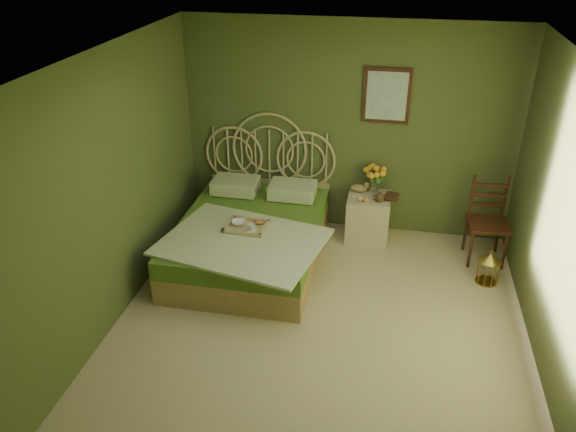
% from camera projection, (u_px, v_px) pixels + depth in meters
% --- Properties ---
extents(floor, '(4.50, 4.50, 0.00)m').
position_uv_depth(floor, '(317.00, 334.00, 5.43)').
color(floor, '#C7B78F').
rests_on(floor, ground).
extents(ceiling, '(4.50, 4.50, 0.00)m').
position_uv_depth(ceiling, '(326.00, 63.00, 4.20)').
color(ceiling, silver).
rests_on(ceiling, wall_back).
extents(wall_back, '(4.00, 0.00, 4.00)m').
position_uv_depth(wall_back, '(347.00, 130.00, 6.76)').
color(wall_back, '#4B582E').
rests_on(wall_back, floor).
extents(wall_left, '(0.00, 4.50, 4.50)m').
position_uv_depth(wall_left, '(106.00, 196.00, 5.15)').
color(wall_left, '#4B582E').
rests_on(wall_left, floor).
extents(wall_right, '(0.00, 4.50, 4.50)m').
position_uv_depth(wall_right, '(569.00, 239.00, 4.47)').
color(wall_right, '#4B582E').
rests_on(wall_right, floor).
extents(wall_art, '(0.54, 0.04, 0.64)m').
position_uv_depth(wall_art, '(387.00, 96.00, 6.45)').
color(wall_art, '#35190E').
rests_on(wall_art, wall_back).
extents(bed, '(1.85, 2.34, 1.45)m').
position_uv_depth(bed, '(251.00, 234.00, 6.50)').
color(bed, tan).
rests_on(bed, floor).
extents(nightstand, '(0.51, 0.51, 1.00)m').
position_uv_depth(nightstand, '(369.00, 211.00, 6.92)').
color(nightstand, beige).
rests_on(nightstand, floor).
extents(chair, '(0.47, 0.47, 0.99)m').
position_uv_depth(chair, '(488.00, 215.00, 6.44)').
color(chair, '#35190E').
rests_on(chair, floor).
extents(birdcage, '(0.24, 0.24, 0.36)m').
position_uv_depth(birdcage, '(488.00, 268.00, 6.13)').
color(birdcage, '#B28C39').
rests_on(birdcage, floor).
extents(book_lower, '(0.19, 0.24, 0.02)m').
position_uv_depth(book_lower, '(385.00, 196.00, 6.80)').
color(book_lower, '#381E0F').
rests_on(book_lower, nightstand).
extents(book_upper, '(0.22, 0.26, 0.02)m').
position_uv_depth(book_upper, '(385.00, 195.00, 6.79)').
color(book_upper, '#472819').
rests_on(book_upper, nightstand).
extents(cereal_bowl, '(0.19, 0.19, 0.04)m').
position_uv_depth(cereal_bowl, '(239.00, 223.00, 6.21)').
color(cereal_bowl, white).
rests_on(cereal_bowl, bed).
extents(coffee_cup, '(0.09, 0.09, 0.07)m').
position_uv_depth(coffee_cup, '(252.00, 228.00, 6.08)').
color(coffee_cup, white).
rests_on(coffee_cup, bed).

